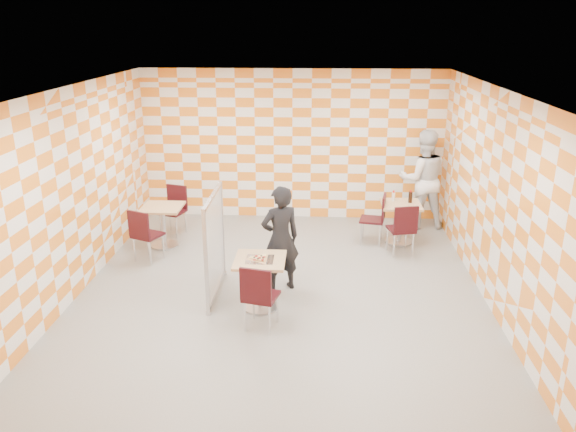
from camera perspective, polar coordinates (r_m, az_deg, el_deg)
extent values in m
plane|color=gray|center=(8.50, -0.76, -7.78)|extent=(7.00, 7.00, 0.00)
plane|color=white|center=(7.62, -0.86, 12.76)|extent=(7.00, 7.00, 0.00)
plane|color=white|center=(11.32, 0.44, 7.18)|extent=(6.00, 0.00, 6.00)
plane|color=white|center=(8.67, -21.02, 2.13)|extent=(0.00, 7.00, 7.00)
plane|color=white|center=(8.29, 20.38, 1.46)|extent=(0.00, 7.00, 7.00)
cube|color=tan|center=(7.77, -2.88, -4.52)|extent=(0.70, 0.70, 0.04)
cylinder|color=#A5A5AA|center=(7.92, -2.83, -6.91)|extent=(0.08, 0.08, 0.70)
cylinder|color=#A5A5AA|center=(8.09, -2.79, -9.17)|extent=(0.50, 0.50, 0.03)
cube|color=tan|center=(10.30, 11.42, 1.14)|extent=(0.70, 0.70, 0.04)
cylinder|color=#A5A5AA|center=(10.41, 11.29, -0.74)|extent=(0.08, 0.08, 0.70)
cylinder|color=#A5A5AA|center=(10.54, 11.16, -2.56)|extent=(0.50, 0.50, 0.03)
cube|color=tan|center=(10.19, -12.68, 0.85)|extent=(0.70, 0.70, 0.04)
cylinder|color=#A5A5AA|center=(10.30, -12.53, -1.05)|extent=(0.08, 0.08, 0.70)
cylinder|color=#A5A5AA|center=(10.43, -12.39, -2.88)|extent=(0.50, 0.50, 0.03)
cube|color=black|center=(7.41, -2.75, -8.15)|extent=(0.51, 0.51, 0.04)
cube|color=black|center=(7.13, -3.32, -7.07)|extent=(0.42, 0.14, 0.45)
cylinder|color=silver|center=(7.62, -1.07, -9.34)|extent=(0.03, 0.03, 0.43)
cylinder|color=silver|center=(7.72, -3.51, -8.98)|extent=(0.03, 0.03, 0.43)
cylinder|color=silver|center=(7.33, -1.89, -10.55)|extent=(0.03, 0.03, 0.43)
cylinder|color=silver|center=(7.44, -4.42, -10.15)|extent=(0.03, 0.03, 0.43)
cube|color=black|center=(9.89, 11.40, -1.34)|extent=(0.50, 0.50, 0.04)
cube|color=black|center=(9.63, 11.91, -0.35)|extent=(0.42, 0.13, 0.45)
cylinder|color=silver|center=(10.18, 11.88, -2.19)|extent=(0.03, 0.03, 0.43)
cylinder|color=silver|center=(10.06, 10.07, -2.32)|extent=(0.03, 0.03, 0.43)
cylinder|color=silver|center=(9.89, 12.57, -2.89)|extent=(0.03, 0.03, 0.43)
cylinder|color=silver|center=(9.77, 10.72, -3.03)|extent=(0.03, 0.03, 0.43)
cube|color=black|center=(10.27, 8.52, -0.38)|extent=(0.49, 0.49, 0.04)
cube|color=black|center=(10.18, 9.71, 0.85)|extent=(0.12, 0.42, 0.45)
cylinder|color=silver|center=(10.53, 7.64, -1.21)|extent=(0.03, 0.03, 0.43)
cylinder|color=silver|center=(10.21, 7.41, -1.86)|extent=(0.03, 0.03, 0.43)
cylinder|color=silver|center=(10.50, 9.48, -1.36)|extent=(0.03, 0.03, 0.43)
cylinder|color=silver|center=(10.18, 9.31, -2.02)|extent=(0.03, 0.03, 0.43)
cube|color=black|center=(9.72, -14.05, -1.90)|extent=(0.55, 0.55, 0.04)
cube|color=black|center=(9.50, -14.94, -0.87)|extent=(0.40, 0.20, 0.45)
cylinder|color=silver|center=(9.82, -12.54, -3.03)|extent=(0.03, 0.03, 0.43)
cylinder|color=silver|center=(10.03, -14.06, -2.68)|extent=(0.03, 0.03, 0.43)
cylinder|color=silver|center=(9.59, -13.81, -3.71)|extent=(0.03, 0.03, 0.43)
cylinder|color=silver|center=(9.80, -15.34, -3.33)|extent=(0.03, 0.03, 0.43)
cube|color=black|center=(10.80, -11.67, 0.40)|extent=(0.53, 0.53, 0.04)
cube|color=black|center=(10.88, -11.20, 1.97)|extent=(0.41, 0.16, 0.45)
cylinder|color=silver|center=(10.83, -12.82, -0.95)|extent=(0.03, 0.03, 0.43)
cylinder|color=silver|center=(10.65, -11.28, -1.17)|extent=(0.03, 0.03, 0.43)
cylinder|color=silver|center=(11.10, -11.87, -0.38)|extent=(0.03, 0.03, 0.43)
cylinder|color=silver|center=(10.92, -10.36, -0.59)|extent=(0.03, 0.03, 0.43)
cube|color=white|center=(8.21, -7.46, -2.80)|extent=(0.02, 1.30, 1.40)
cube|color=#B2B2B7|center=(7.97, -7.68, 2.00)|extent=(0.05, 1.30, 0.05)
cube|color=#B2B2B7|center=(8.51, -7.25, -7.30)|extent=(0.05, 1.30, 0.05)
cube|color=#B2B2B7|center=(7.63, -8.33, -4.62)|extent=(0.05, 0.05, 1.50)
cylinder|color=#B2B2B7|center=(7.97, -8.06, -9.73)|extent=(0.08, 0.08, 0.05)
cube|color=#B2B2B7|center=(8.81, -6.70, -1.22)|extent=(0.05, 0.05, 1.50)
cylinder|color=#B2B2B7|center=(9.11, -6.51, -5.80)|extent=(0.08, 0.08, 0.05)
imported|color=black|center=(8.30, -0.79, -2.33)|extent=(0.70, 0.60, 1.62)
imported|color=white|center=(11.17, 13.52, 3.66)|extent=(0.98, 0.79, 1.93)
cube|color=silver|center=(7.75, -2.90, -4.43)|extent=(0.38, 0.34, 0.01)
cone|color=tan|center=(7.74, -2.90, -4.35)|extent=(0.40, 0.40, 0.02)
cone|color=#F2D88C|center=(7.75, -2.88, -4.18)|extent=(0.33, 0.33, 0.01)
cylinder|color=maroon|center=(7.65, -3.43, -4.47)|extent=(0.04, 0.04, 0.01)
cylinder|color=maroon|center=(7.64, -2.60, -4.46)|extent=(0.04, 0.04, 0.01)
cylinder|color=maroon|center=(7.71, -2.92, -4.24)|extent=(0.04, 0.04, 0.01)
cylinder|color=maroon|center=(7.76, -3.24, -4.08)|extent=(0.04, 0.04, 0.01)
cylinder|color=maroon|center=(7.73, -2.45, -4.16)|extent=(0.04, 0.04, 0.01)
torus|color=black|center=(7.70, -2.55, -4.27)|extent=(0.03, 0.03, 0.01)
torus|color=black|center=(7.68, -3.10, -4.34)|extent=(0.03, 0.03, 0.01)
torus|color=black|center=(7.76, -2.72, -4.06)|extent=(0.03, 0.03, 0.01)
torus|color=black|center=(7.72, -3.43, -4.22)|extent=(0.03, 0.03, 0.01)
cylinder|color=white|center=(10.39, 10.66, 1.93)|extent=(0.06, 0.06, 0.16)
cylinder|color=red|center=(10.36, 10.69, 2.46)|extent=(0.04, 0.04, 0.04)
cylinder|color=black|center=(10.36, 12.32, 1.87)|extent=(0.07, 0.07, 0.20)
cylinder|color=red|center=(10.32, 12.37, 2.48)|extent=(0.03, 0.03, 0.03)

